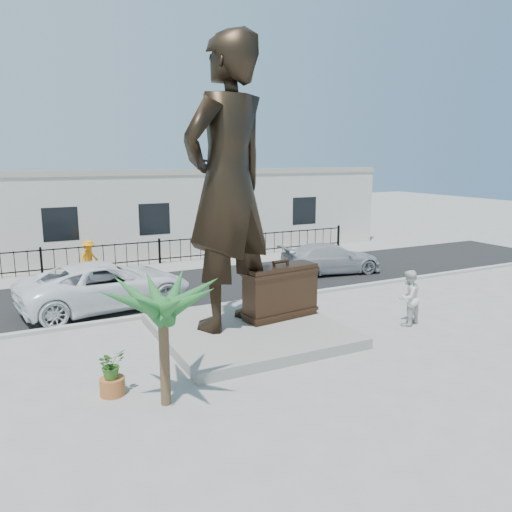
# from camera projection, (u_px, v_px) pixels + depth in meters

# --- Properties ---
(ground) EXTENTS (100.00, 100.00, 0.00)m
(ground) POSITION_uv_depth(u_px,v_px,m) (288.00, 348.00, 14.01)
(ground) COLOR #9E9991
(ground) RESTS_ON ground
(street) EXTENTS (40.00, 7.00, 0.01)m
(street) POSITION_uv_depth(u_px,v_px,m) (192.00, 285.00, 21.02)
(street) COLOR black
(street) RESTS_ON ground
(curb) EXTENTS (40.00, 0.25, 0.12)m
(curb) POSITION_uv_depth(u_px,v_px,m) (225.00, 305.00, 17.94)
(curb) COLOR #A5A399
(curb) RESTS_ON ground
(far_sidewalk) EXTENTS (40.00, 2.50, 0.02)m
(far_sidewalk) POSITION_uv_depth(u_px,v_px,m) (165.00, 267.00, 24.52)
(far_sidewalk) COLOR #9E9991
(far_sidewalk) RESTS_ON ground
(plinth) EXTENTS (5.20, 5.20, 0.30)m
(plinth) POSITION_uv_depth(u_px,v_px,m) (249.00, 330.00, 15.07)
(plinth) COLOR gray
(plinth) RESTS_ON ground
(fence) EXTENTS (22.00, 0.10, 1.20)m
(fence) POSITION_uv_depth(u_px,v_px,m) (160.00, 252.00, 25.11)
(fence) COLOR black
(fence) RESTS_ON ground
(building) EXTENTS (28.00, 7.00, 4.40)m
(building) POSITION_uv_depth(u_px,v_px,m) (138.00, 212.00, 28.48)
(building) COLOR silver
(building) RESTS_ON ground
(statue) EXTENTS (3.59, 3.00, 8.40)m
(statue) POSITION_uv_depth(u_px,v_px,m) (228.00, 185.00, 14.26)
(statue) COLOR black
(statue) RESTS_ON plinth
(suitcase) EXTENTS (2.45, 1.04, 1.68)m
(suitcase) POSITION_uv_depth(u_px,v_px,m) (281.00, 292.00, 15.64)
(suitcase) COLOR #322115
(suitcase) RESTS_ON plinth
(tourist) EXTENTS (1.01, 0.87, 1.79)m
(tourist) POSITION_uv_depth(u_px,v_px,m) (408.00, 298.00, 15.84)
(tourist) COLOR silver
(tourist) RESTS_ON ground
(car_white) EXTENTS (6.30, 3.57, 1.66)m
(car_white) POSITION_uv_depth(u_px,v_px,m) (106.00, 285.00, 17.62)
(car_white) COLOR white
(car_white) RESTS_ON street
(car_silver) EXTENTS (5.00, 2.65, 1.38)m
(car_silver) POSITION_uv_depth(u_px,v_px,m) (331.00, 258.00, 23.06)
(car_silver) COLOR #A9ABAE
(car_silver) RESTS_ON street
(worker) EXTENTS (1.19, 1.08, 1.60)m
(worker) POSITION_uv_depth(u_px,v_px,m) (89.00, 258.00, 22.56)
(worker) COLOR orange
(worker) RESTS_ON far_sidewalk
(palm_tree) EXTENTS (1.80, 1.80, 3.20)m
(palm_tree) POSITION_uv_depth(u_px,v_px,m) (166.00, 404.00, 10.85)
(palm_tree) COLOR #215B26
(palm_tree) RESTS_ON ground
(planter) EXTENTS (0.56, 0.56, 0.40)m
(planter) POSITION_uv_depth(u_px,v_px,m) (112.00, 386.00, 11.24)
(planter) COLOR #A2582A
(planter) RESTS_ON ground
(shrub) EXTENTS (0.76, 0.72, 0.67)m
(shrub) POSITION_uv_depth(u_px,v_px,m) (111.00, 364.00, 11.14)
(shrub) COLOR #32611F
(shrub) RESTS_ON planter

